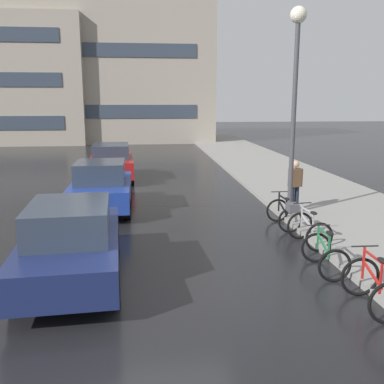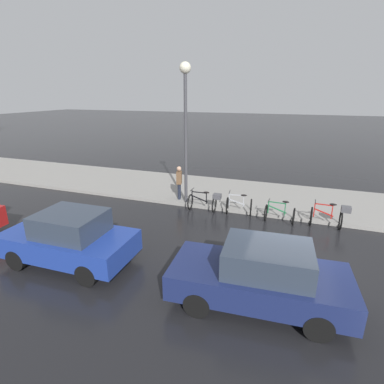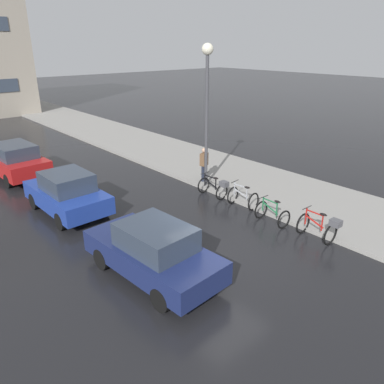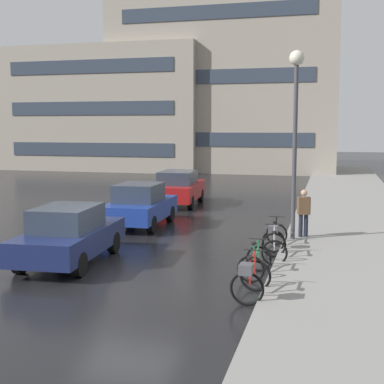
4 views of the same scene
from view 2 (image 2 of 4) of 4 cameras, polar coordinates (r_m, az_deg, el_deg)
name	(u,v)px [view 2 (image 2 of 4)]	position (r m, az deg, el deg)	size (l,w,h in m)	color
ground_plane	(291,267)	(9.80, 18.39, -13.36)	(140.00, 140.00, 0.00)	black
sidewalk_kerb	(118,181)	(18.13, -14.00, 2.07)	(4.80, 60.00, 0.14)	gray
bicycle_nearest	(330,216)	(12.71, 24.83, -4.10)	(0.78, 1.39, 1.01)	black
bicycle_second	(280,214)	(12.54, 16.33, -3.98)	(0.74, 1.18, 0.95)	black
bicycle_third	(239,206)	(12.99, 8.94, -2.58)	(0.85, 1.15, 1.01)	black
bicycle_farthest	(206,201)	(13.16, 2.61, -1.73)	(0.72, 1.43, 0.96)	black
car_navy	(261,276)	(7.68, 12.96, -15.29)	(2.13, 4.39, 1.63)	navy
car_blue	(70,238)	(9.88, -22.28, -8.16)	(1.97, 4.00, 1.66)	navy
pedestrian	(179,182)	(14.21, -2.46, 1.94)	(0.45, 0.35, 1.73)	#1E2333
streetlamp	(185,108)	(13.18, -1.26, 15.78)	(0.48, 0.48, 6.21)	#424247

